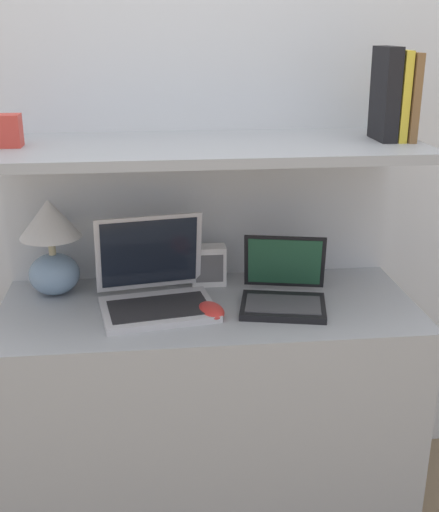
{
  "coord_description": "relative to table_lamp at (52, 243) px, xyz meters",
  "views": [
    {
      "loc": [
        -0.16,
        -1.48,
        1.55
      ],
      "look_at": [
        0.03,
        0.26,
        0.91
      ],
      "focal_mm": 45.0,
      "sensor_mm": 36.0,
      "label": 1
    }
  ],
  "objects": [
    {
      "name": "computer_mouse",
      "position": [
        0.46,
        -0.22,
        -0.15
      ],
      "size": [
        0.1,
        0.13,
        0.03
      ],
      "color": "red",
      "rests_on": "desk"
    },
    {
      "name": "desk",
      "position": [
        0.47,
        -0.15,
        -0.54
      ],
      "size": [
        1.24,
        0.52,
        0.76
      ],
      "color": "#999EA3",
      "rests_on": "ground_plane"
    },
    {
      "name": "book_yellow",
      "position": [
        1.02,
        -0.08,
        0.43
      ],
      "size": [
        0.02,
        0.14,
        0.25
      ],
      "color": "gold",
      "rests_on": "shelf"
    },
    {
      "name": "router_box",
      "position": [
        0.48,
        0.02,
        -0.1
      ],
      "size": [
        0.11,
        0.06,
        0.13
      ],
      "color": "white",
      "rests_on": "desk"
    },
    {
      "name": "laptop_small",
      "position": [
        0.69,
        -0.16,
        -0.12
      ],
      "size": [
        0.29,
        0.28,
        0.19
      ],
      "color": "black",
      "rests_on": "desk"
    },
    {
      "name": "laptop_large",
      "position": [
        0.31,
        -0.13,
        -0.11
      ],
      "size": [
        0.36,
        0.32,
        0.26
      ],
      "color": "silver",
      "rests_on": "desk"
    },
    {
      "name": "shelf",
      "position": [
        0.47,
        -0.08,
        0.29
      ],
      "size": [
        1.24,
        0.47,
        0.03
      ],
      "color": "#999EA3",
      "rests_on": "back_riser"
    },
    {
      "name": "table_lamp",
      "position": [
        0.0,
        0.0,
        0.0
      ],
      "size": [
        0.19,
        0.19,
        0.3
      ],
      "color": "#7593B2",
      "rests_on": "desk"
    },
    {
      "name": "book_brown",
      "position": [
        1.04,
        -0.08,
        0.43
      ],
      "size": [
        0.02,
        0.16,
        0.24
      ],
      "color": "brown",
      "rests_on": "shelf"
    },
    {
      "name": "wall_back",
      "position": [
        0.47,
        0.18,
        0.28
      ],
      "size": [
        6.0,
        0.05,
        2.4
      ],
      "color": "silver",
      "rests_on": "ground_plane"
    },
    {
      "name": "back_riser",
      "position": [
        0.47,
        0.13,
        -0.32
      ],
      "size": [
        1.24,
        0.04,
        1.2
      ],
      "color": "silver",
      "rests_on": "ground_plane"
    },
    {
      "name": "shelf_gadget",
      "position": [
        -0.08,
        -0.08,
        0.35
      ],
      "size": [
        0.08,
        0.06,
        0.09
      ],
      "color": "#CC3D33",
      "rests_on": "shelf"
    },
    {
      "name": "book_black",
      "position": [
        0.98,
        -0.08,
        0.44
      ],
      "size": [
        0.05,
        0.14,
        0.26
      ],
      "color": "black",
      "rests_on": "shelf"
    }
  ]
}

